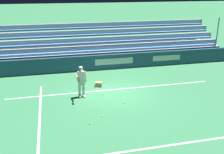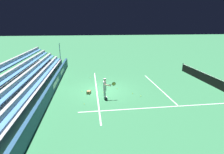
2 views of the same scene
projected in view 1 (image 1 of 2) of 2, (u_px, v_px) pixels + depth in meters
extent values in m
plane|color=#337A4C|center=(115.00, 93.00, 14.89)|extent=(160.00, 160.00, 0.00)
cube|color=white|center=(113.00, 90.00, 15.35)|extent=(12.00, 0.10, 0.01)
cube|color=white|center=(39.00, 141.00, 10.32)|extent=(0.10, 12.00, 0.01)
cube|color=white|center=(150.00, 148.00, 9.84)|extent=(8.22, 0.10, 0.01)
cube|color=navy|center=(100.00, 62.00, 18.77)|extent=(21.17, 0.24, 1.10)
cube|color=silver|center=(114.00, 61.00, 18.86)|extent=(2.80, 0.01, 0.44)
cube|color=silver|center=(167.00, 58.00, 19.75)|extent=(2.20, 0.01, 0.40)
cube|color=#9EA3A8|center=(95.00, 55.00, 20.79)|extent=(20.11, 3.20, 1.10)
cube|color=#4C89CC|center=(97.00, 51.00, 19.48)|extent=(19.71, 0.40, 0.12)
cube|color=#9EA3A8|center=(97.00, 48.00, 19.69)|extent=(20.11, 0.24, 0.45)
cube|color=#4C89CC|center=(95.00, 43.00, 20.07)|extent=(19.71, 0.40, 0.12)
cube|color=#9EA3A8|center=(95.00, 40.00, 20.28)|extent=(20.11, 0.24, 0.45)
cube|color=#4C89CC|center=(94.00, 35.00, 20.65)|extent=(19.71, 0.40, 0.12)
cube|color=#9EA3A8|center=(93.00, 33.00, 20.86)|extent=(20.11, 0.24, 0.45)
cube|color=#4C89CC|center=(92.00, 28.00, 21.24)|extent=(19.71, 0.40, 0.12)
cube|color=#9EA3A8|center=(91.00, 25.00, 21.45)|extent=(20.11, 0.24, 0.45)
cylinder|color=#4C70B2|center=(217.00, 39.00, 21.17)|extent=(0.08, 0.08, 3.40)
cylinder|color=silver|center=(84.00, 89.00, 14.27)|extent=(0.15, 0.15, 0.88)
cylinder|color=silver|center=(80.00, 89.00, 14.21)|extent=(0.15, 0.15, 0.88)
cube|color=white|center=(84.00, 96.00, 14.34)|extent=(0.12, 0.28, 0.09)
cube|color=white|center=(80.00, 97.00, 14.29)|extent=(0.12, 0.28, 0.09)
cube|color=silver|center=(81.00, 83.00, 14.12)|extent=(0.35, 0.23, 0.20)
cube|color=white|center=(81.00, 77.00, 14.00)|extent=(0.37, 0.22, 0.58)
sphere|color=beige|center=(81.00, 69.00, 13.84)|extent=(0.21, 0.21, 0.21)
cylinder|color=white|center=(81.00, 67.00, 13.82)|extent=(0.20, 0.20, 0.05)
cylinder|color=beige|center=(86.00, 77.00, 14.07)|extent=(0.09, 0.09, 0.56)
cylinder|color=beige|center=(77.00, 77.00, 13.74)|extent=(0.11, 0.59, 0.24)
cylinder|color=black|center=(78.00, 78.00, 13.50)|extent=(0.04, 0.30, 0.03)
torus|color=black|center=(79.00, 79.00, 13.23)|extent=(0.04, 0.31, 0.31)
cylinder|color=#D6D14C|center=(79.00, 79.00, 13.23)|extent=(0.02, 0.27, 0.27)
cube|color=#A87F51|center=(99.00, 84.00, 15.81)|extent=(0.48, 0.42, 0.26)
sphere|color=#CCE533|center=(105.00, 82.00, 16.54)|extent=(0.07, 0.07, 0.07)
sphere|color=#CCE533|center=(102.00, 116.00, 12.17)|extent=(0.07, 0.07, 0.07)
sphere|color=#CCE533|center=(103.00, 94.00, 14.69)|extent=(0.07, 0.07, 0.07)
sphere|color=#CCE533|center=(90.00, 124.00, 11.52)|extent=(0.07, 0.07, 0.07)
sphere|color=#CCE533|center=(172.00, 81.00, 16.72)|extent=(0.07, 0.07, 0.07)
sphere|color=#CCE533|center=(124.00, 103.00, 13.57)|extent=(0.07, 0.07, 0.07)
sphere|color=#CCE533|center=(62.00, 87.00, 15.72)|extent=(0.07, 0.07, 0.07)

